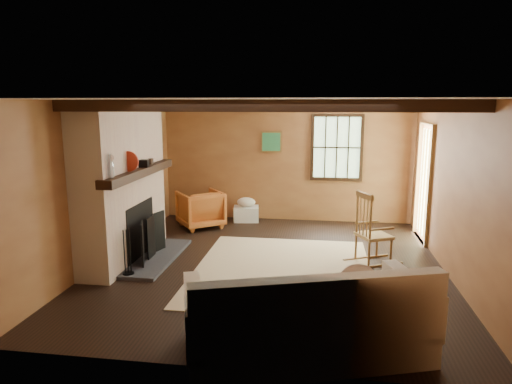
% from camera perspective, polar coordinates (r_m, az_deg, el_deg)
% --- Properties ---
extents(ground, '(5.50, 5.50, 0.00)m').
position_cam_1_polar(ground, '(6.86, 1.80, -9.07)').
color(ground, black).
rests_on(ground, ground).
extents(room_envelope, '(5.02, 5.52, 2.44)m').
position_cam_1_polar(room_envelope, '(6.72, 4.01, 4.82)').
color(room_envelope, '#9C6237').
rests_on(room_envelope, ground).
extents(fireplace, '(1.02, 2.30, 2.40)m').
position_cam_1_polar(fireplace, '(7.16, -16.14, 0.50)').
color(fireplace, '#A3653F').
rests_on(fireplace, ground).
extents(rug, '(2.50, 3.00, 0.01)m').
position_cam_1_polar(rug, '(6.66, 3.34, -9.71)').
color(rug, '#CEB289').
rests_on(rug, ground).
extents(rocking_chair, '(0.89, 0.71, 1.09)m').
position_cam_1_polar(rocking_chair, '(7.02, 14.24, -5.01)').
color(rocking_chair, tan).
rests_on(rocking_chair, ground).
extents(sofa, '(2.48, 1.66, 0.92)m').
position_cam_1_polar(sofa, '(4.48, 6.61, -15.94)').
color(sofa, silver).
rests_on(sofa, ground).
extents(firewood_pile, '(0.62, 0.11, 0.23)m').
position_cam_1_polar(firewood_pile, '(9.62, -7.27, -2.57)').
color(firewood_pile, '#533623').
rests_on(firewood_pile, ground).
extents(laundry_basket, '(0.55, 0.45, 0.30)m').
position_cam_1_polar(laundry_basket, '(9.29, -1.23, -2.73)').
color(laundry_basket, white).
rests_on(laundry_basket, ground).
extents(basket_pillow, '(0.43, 0.37, 0.19)m').
position_cam_1_polar(basket_pillow, '(9.24, -1.23, -1.27)').
color(basket_pillow, silver).
rests_on(basket_pillow, laundry_basket).
extents(armchair, '(1.08, 1.08, 0.71)m').
position_cam_1_polar(armchair, '(8.86, -6.96, -2.12)').
color(armchair, '#BF6026').
rests_on(armchair, ground).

